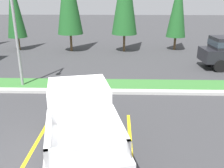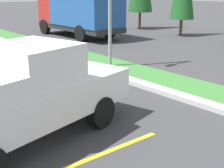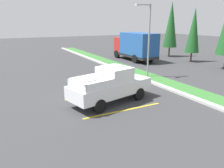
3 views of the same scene
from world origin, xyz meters
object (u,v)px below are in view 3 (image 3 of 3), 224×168
at_px(cargo_truck_distant, 136,46).
at_px(cypress_tree_leftmost, 171,25).
at_px(street_light, 147,35).
at_px(cypress_tree_left_inner, 194,30).
at_px(pickup_truck_main, 112,85).

height_order(cargo_truck_distant, cypress_tree_leftmost, cypress_tree_leftmost).
height_order(cargo_truck_distant, street_light, street_light).
xyz_separation_m(street_light, cypress_tree_left_inner, (-3.86, 9.51, 0.10)).
distance_m(cargo_truck_distant, cypress_tree_leftmost, 6.50).
relative_size(street_light, cypress_tree_left_inner, 0.97).
bearing_deg(street_light, cargo_truck_distant, 152.72).
height_order(pickup_truck_main, cypress_tree_leftmost, cypress_tree_leftmost).
xyz_separation_m(street_light, cypress_tree_leftmost, (-8.32, 10.00, 0.71)).
xyz_separation_m(cargo_truck_distant, cypress_tree_left_inner, (3.91, 5.51, 1.84)).
height_order(street_light, cypress_tree_left_inner, cypress_tree_left_inner).
relative_size(cargo_truck_distant, street_light, 1.12).
relative_size(pickup_truck_main, cargo_truck_distant, 0.81).
distance_m(cargo_truck_distant, cypress_tree_left_inner, 7.00).
bearing_deg(cypress_tree_left_inner, cargo_truck_distant, -125.38).
relative_size(pickup_truck_main, street_light, 0.90).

